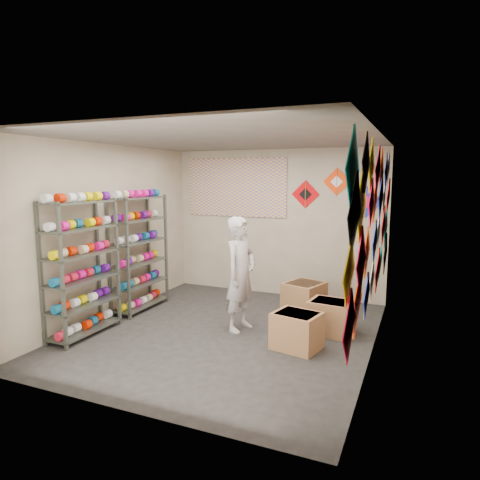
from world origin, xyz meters
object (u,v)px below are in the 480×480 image
at_px(shelf_rack_front, 82,269).
at_px(shelf_rack_back, 139,253).
at_px(shopkeeper, 241,274).
at_px(carton_c, 304,298).
at_px(carton_a, 297,331).
at_px(carton_b, 331,317).

height_order(shelf_rack_front, shelf_rack_back, same).
height_order(shopkeeper, carton_c, shopkeeper).
xyz_separation_m(shelf_rack_back, shopkeeper, (1.93, -0.24, -0.13)).
distance_m(shopkeeper, carton_a, 1.17).
height_order(shelf_rack_back, carton_b, shelf_rack_back).
xyz_separation_m(shopkeeper, carton_c, (0.67, 1.06, -0.57)).
bearing_deg(carton_a, shelf_rack_back, -179.99).
relative_size(carton_b, carton_c, 0.98).
relative_size(carton_a, carton_b, 0.99).
xyz_separation_m(shelf_rack_back, carton_c, (2.60, 0.81, -0.69)).
bearing_deg(carton_b, shelf_rack_back, -172.13).
height_order(shelf_rack_back, carton_a, shelf_rack_back).
bearing_deg(carton_a, carton_b, 79.58).
bearing_deg(carton_b, shopkeeper, -158.20).
bearing_deg(shopkeeper, shelf_rack_back, 93.28).
bearing_deg(carton_c, shelf_rack_front, -123.78).
height_order(shelf_rack_front, shopkeeper, shelf_rack_front).
height_order(shelf_rack_front, carton_c, shelf_rack_front).
bearing_deg(carton_c, carton_a, -61.98).
bearing_deg(shopkeeper, carton_c, -21.84).
distance_m(carton_a, carton_c, 1.45).
height_order(carton_b, carton_c, carton_c).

